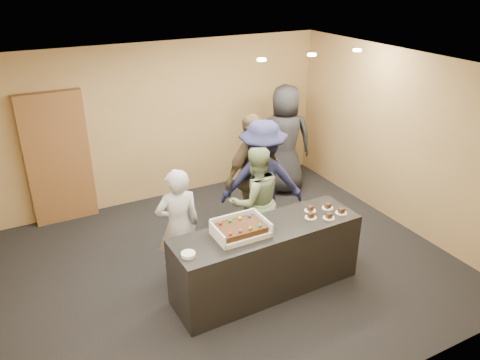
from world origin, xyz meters
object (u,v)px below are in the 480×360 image
Objects in this scene: sheet_cake at (241,228)px; person_navy_man at (262,182)px; serving_counter at (267,259)px; person_sage_man at (255,201)px; person_dark_suit at (284,140)px; plate_stack at (188,254)px; person_brown_extra at (253,175)px; person_server_grey at (178,226)px; storage_cabinet at (58,159)px; cake_box at (240,231)px.

sheet_cake is 0.29× the size of person_navy_man.
serving_counter is 1.50× the size of person_sage_man.
person_dark_suit reaches higher than serving_counter.
person_dark_suit is (2.11, 2.35, -0.02)m from sheet_cake.
serving_counter is 0.66m from sheet_cake.
person_sage_man is (1.38, 0.96, -0.12)m from plate_stack.
person_brown_extra is at bearing 66.05° from serving_counter.
person_brown_extra is at bearing -112.85° from person_sage_man.
plate_stack is at bearing 81.89° from person_server_grey.
person_brown_extra reaches higher than plate_stack.
plate_stack is at bearing -74.71° from storage_cabinet.
storage_cabinet is 3.94× the size of sheet_cake.
person_brown_extra is 0.96× the size of person_dark_suit.
cake_box is 0.39× the size of person_sage_man.
person_dark_suit reaches higher than person_brown_extra.
person_brown_extra is (2.52, -1.70, -0.11)m from storage_cabinet.
person_server_grey reaches higher than serving_counter.
storage_cabinet is 1.31× the size of person_sage_man.
person_sage_man is at bearing 47.08° from person_brown_extra.
person_server_grey is at bearing 76.81° from plate_stack.
storage_cabinet is 3.04m from person_brown_extra.
plate_stack is at bearing 63.44° from person_dark_suit.
sheet_cake reaches higher than serving_counter.
storage_cabinet is at bearing -60.64° from person_server_grey.
person_server_grey is (-0.88, 0.71, 0.34)m from serving_counter.
person_sage_man reaches higher than cake_box.
person_sage_man is (0.67, 0.84, -0.20)m from sheet_cake.
sheet_cake is 0.28× the size of person_brown_extra.
person_navy_man is (1.65, 1.23, 0.01)m from plate_stack.
storage_cabinet is 1.13× the size of person_navy_man.
person_navy_man is at bearing 49.38° from cake_box.
person_navy_man is at bearing 61.32° from serving_counter.
person_navy_man is 0.99× the size of person_brown_extra.
person_navy_man is (2.52, -1.97, -0.13)m from storage_cabinet.
person_sage_man reaches higher than sheet_cake.
serving_counter is 14.99× the size of plate_stack.
person_navy_man is at bearing -131.10° from person_sage_man.
person_navy_man reaches higher than sheet_cake.
sheet_cake is (-0.00, -0.02, 0.05)m from cake_box.
sheet_cake is 3.34× the size of plate_stack.
person_server_grey reaches higher than plate_stack.
person_brown_extra reaches higher than person_server_grey.
plate_stack is 0.10× the size of person_sage_man.
storage_cabinet is 3.35× the size of cake_box.
storage_cabinet is at bearing 11.06° from person_dark_suit.
serving_counter is 1.23× the size of person_dark_suit.
person_navy_man is (0.57, 1.12, 0.48)m from serving_counter.
storage_cabinet reaches higher than serving_counter.
cake_box is 0.73m from plate_stack.
person_server_grey is at bearing 54.22° from person_dark_suit.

